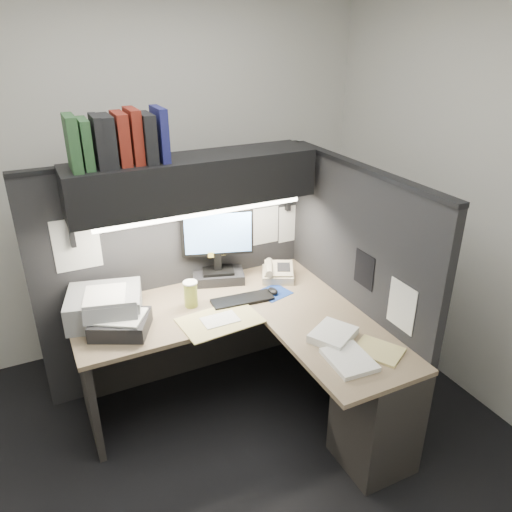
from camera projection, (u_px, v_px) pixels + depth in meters
name	position (u px, v px, depth m)	size (l,w,h in m)	color
floor	(228.00, 452.00, 3.05)	(3.50, 3.50, 0.00)	black
wall_back	(145.00, 176.00, 3.71)	(3.50, 0.04, 2.70)	silver
wall_front	(447.00, 471.00, 1.26)	(3.50, 0.04, 2.70)	silver
wall_right	(476.00, 202.00, 3.18)	(0.04, 3.00, 2.70)	silver
partition_back	(177.00, 273.00, 3.49)	(1.90, 0.06, 1.60)	black
partition_right	(353.00, 291.00, 3.25)	(0.06, 1.50, 1.60)	black
desk	(291.00, 374.00, 3.03)	(1.70, 1.53, 0.73)	#917E5C
overhead_shelf	(194.00, 181.00, 3.08)	(1.55, 0.34, 0.30)	black
task_light_tube	(203.00, 213.00, 3.04)	(0.04, 0.04, 1.32)	white
monitor	(218.00, 254.00, 3.44)	(0.48, 0.31, 0.53)	black
keyboard	(242.00, 300.00, 3.26)	(0.41, 0.14, 0.02)	black
mousepad	(274.00, 293.00, 3.36)	(0.20, 0.18, 0.00)	navy
mouse	(273.00, 291.00, 3.35)	(0.06, 0.09, 0.03)	black
telephone	(278.00, 272.00, 3.54)	(0.22, 0.23, 0.09)	#B7A98C
coffee_cup	(191.00, 295.00, 3.18)	(0.09, 0.09, 0.16)	#C3CE52
printer	(105.00, 306.00, 3.04)	(0.43, 0.37, 0.17)	gray
notebook_stack	(121.00, 324.00, 2.92)	(0.32, 0.27, 0.10)	black
open_folder	(220.00, 320.00, 3.05)	(0.48, 0.31, 0.01)	tan
paper_stack_a	(333.00, 335.00, 2.87)	(0.25, 0.21, 0.05)	white
paper_stack_b	(349.00, 360.00, 2.67)	(0.22, 0.27, 0.03)	white
manila_stack	(378.00, 351.00, 2.76)	(0.20, 0.25, 0.01)	tan
binder_row	(117.00, 139.00, 2.78)	(0.54, 0.25, 0.30)	#254B28
pinned_papers	(250.00, 249.00, 3.23)	(1.76, 1.31, 0.51)	white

